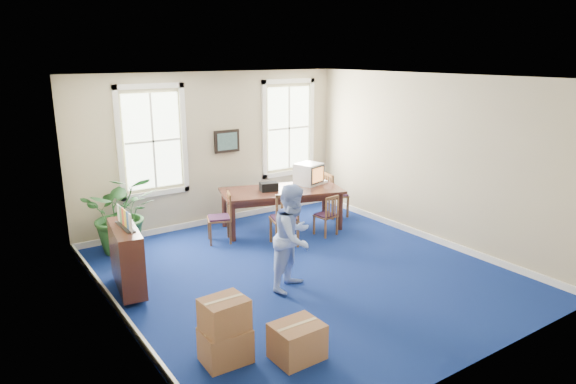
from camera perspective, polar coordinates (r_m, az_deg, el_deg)
floor at (r=8.70m, az=1.70°, el=-8.94°), size 6.50×6.50×0.00m
ceiling at (r=7.95m, az=1.88°, el=12.63°), size 6.50×6.50×0.00m
wall_back at (r=10.92m, az=-8.30°, el=4.71°), size 6.50×0.00×6.50m
wall_front at (r=5.97m, az=20.46°, el=-4.90°), size 6.50×0.00×6.50m
wall_left at (r=6.92m, az=-18.80°, el=-2.05°), size 0.00×6.50×6.50m
wall_right at (r=10.19m, az=15.61°, el=3.57°), size 0.00×6.50×6.50m
baseboard_back at (r=11.27m, az=-7.94°, el=-3.03°), size 6.00×0.04×0.12m
baseboard_left at (r=7.50m, az=-17.56°, el=-13.32°), size 0.04×6.50×0.12m
baseboard_right at (r=10.57m, az=14.91°, el=-4.65°), size 0.04×6.50×0.12m
window_left at (r=10.36m, az=-14.81°, el=5.49°), size 1.40×0.12×2.20m
window_right at (r=11.79m, az=0.06°, el=7.11°), size 1.40×0.12×2.20m
wall_picture at (r=10.98m, az=-6.80°, el=5.62°), size 0.58×0.06×0.48m
conference_table at (r=10.69m, az=-0.69°, el=-1.88°), size 2.67×1.77×0.84m
crt_tv at (r=10.97m, az=2.30°, el=2.04°), size 0.63×0.66×0.45m
game_console at (r=11.17m, az=3.84°, el=1.19°), size 0.17×0.21×0.05m
equipment_bag at (r=10.45m, az=-2.15°, el=0.60°), size 0.40×0.31×0.18m
chair_near_left at (r=9.72m, az=-0.44°, el=-2.91°), size 0.60×0.60×1.07m
chair_near_right at (r=10.32m, az=4.21°, el=-2.54°), size 0.42×0.42×0.84m
chair_end_left at (r=9.98m, az=-7.67°, el=-2.86°), size 0.56×0.56×0.97m
chair_end_right at (r=11.50m, az=5.35°, el=-0.29°), size 0.51×0.51×1.00m
man at (r=7.88m, az=0.63°, el=-5.04°), size 1.01×0.93×1.66m
credenza at (r=8.26m, az=-17.45°, el=-7.39°), size 0.52×1.26×0.96m
brochure_rack at (r=8.05m, az=-17.68°, el=-3.19°), size 0.14×0.69×0.30m
potted_plant at (r=9.83m, az=-17.93°, el=-2.23°), size 1.63×1.53×1.47m
cardboard_boxes at (r=6.44m, az=-5.75°, el=-13.98°), size 1.55×1.55×0.85m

